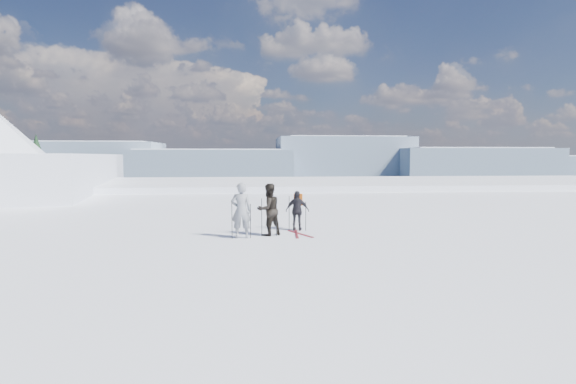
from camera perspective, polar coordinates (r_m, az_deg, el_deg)
The scene contains 8 objects.
lake_basin at distance 43.33m, azimuth -0.50°, elevation -7.85°, with size 820.00×820.00×71.62m.
far_mountain_range at distance 468.22m, azimuth -1.16°, elevation 3.44°, with size 770.00×110.00×53.00m.
skier_grey at distance 15.74m, azimuth -5.98°, elevation -2.34°, with size 0.71×0.47×1.95m, color gray.
skier_dark at distance 16.19m, azimuth -2.48°, elevation -2.25°, with size 0.92×0.71×1.89m, color black.
skier_pack at distance 17.30m, azimuth 1.20°, elevation -2.39°, with size 0.90×0.37×1.53m, color black.
backpack at distance 17.45m, azimuth 1.30°, elevation 0.95°, with size 0.33×0.18×0.46m, color #D55D14.
ski_poles at distance 16.32m, azimuth -2.35°, elevation -3.28°, with size 2.79×1.45×1.37m.
skis_loose at distance 16.56m, azimuth 1.33°, elevation -5.33°, with size 0.80×1.70×0.03m.
Camera 1 is at (-3.47, -12.16, 2.89)m, focal length 28.00 mm.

